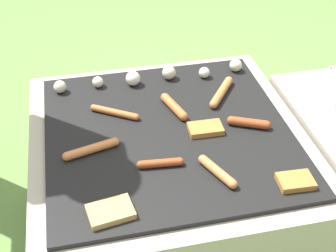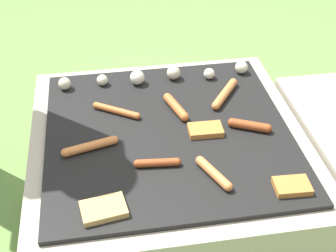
{
  "view_description": "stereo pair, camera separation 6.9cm",
  "coord_description": "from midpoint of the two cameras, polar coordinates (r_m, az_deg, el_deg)",
  "views": [
    {
      "loc": [
        -0.27,
        -1.23,
        1.38
      ],
      "look_at": [
        0.0,
        0.0,
        0.4
      ],
      "focal_mm": 50.0,
      "sensor_mm": 36.0,
      "label": 1
    },
    {
      "loc": [
        -0.2,
        -1.24,
        1.38
      ],
      "look_at": [
        0.0,
        0.0,
        0.4
      ],
      "focal_mm": 50.0,
      "sensor_mm": 36.0,
      "label": 2
    }
  ],
  "objects": [
    {
      "name": "ground_plane",
      "position": [
        1.87,
        1.07,
        -9.78
      ],
      "size": [
        14.0,
        14.0,
        0.0
      ],
      "primitive_type": "plane",
      "color": "#608442"
    },
    {
      "name": "grill",
      "position": [
        1.73,
        1.14,
        -5.58
      ],
      "size": [
        0.94,
        0.94,
        0.38
      ],
      "color": "#A89E8C",
      "rests_on": "ground_plane"
    },
    {
      "name": "sausage_front_right",
      "position": [
        1.69,
        2.12,
        2.33
      ],
      "size": [
        0.07,
        0.16,
        0.03
      ],
      "color": "#B7602D",
      "rests_on": "grill"
    },
    {
      "name": "sausage_front_left",
      "position": [
        1.53,
        -8.22,
        -2.47
      ],
      "size": [
        0.19,
        0.07,
        0.03
      ],
      "color": "#C6753D",
      "rests_on": "grill"
    },
    {
      "name": "sausage_mid_left",
      "position": [
        1.63,
        11.11,
        0.05
      ],
      "size": [
        0.14,
        0.08,
        0.03
      ],
      "color": "#93421E",
      "rests_on": "grill"
    },
    {
      "name": "sausage_front_center",
      "position": [
        1.78,
        8.05,
        3.9
      ],
      "size": [
        0.14,
        0.17,
        0.03
      ],
      "color": "#C6753D",
      "rests_on": "grill"
    },
    {
      "name": "sausage_back_center",
      "position": [
        1.43,
        6.96,
        -5.76
      ],
      "size": [
        0.09,
        0.15,
        0.03
      ],
      "color": "#C6753D",
      "rests_on": "grill"
    },
    {
      "name": "sausage_mid_right",
      "position": [
        1.68,
        -5.16,
        1.87
      ],
      "size": [
        0.17,
        0.11,
        0.02
      ],
      "color": "#B7602D",
      "rests_on": "grill"
    },
    {
      "name": "sausage_back_left",
      "position": [
        1.46,
        0.12,
        -4.52
      ],
      "size": [
        0.15,
        0.04,
        0.03
      ],
      "color": "#93421E",
      "rests_on": "grill"
    },
    {
      "name": "bread_slice_right",
      "position": [
        1.45,
        16.22,
        -7.07
      ],
      "size": [
        0.11,
        0.08,
        0.02
      ],
      "color": "#B27033",
      "rests_on": "grill"
    },
    {
      "name": "bread_slice_center",
      "position": [
        1.6,
        5.82,
        -0.49
      ],
      "size": [
        0.12,
        0.08,
        0.02
      ],
      "color": "#B27033",
      "rests_on": "grill"
    },
    {
      "name": "bread_slice_left",
      "position": [
        1.34,
        -6.37,
        -10.06
      ],
      "size": [
        0.14,
        0.1,
        0.02
      ],
      "color": "tan",
      "rests_on": "grill"
    },
    {
      "name": "mushroom_row",
      "position": [
        1.85,
        -0.15,
        6.19
      ],
      "size": [
        0.75,
        0.07,
        0.06
      ],
      "color": "beige",
      "rests_on": "grill"
    }
  ]
}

